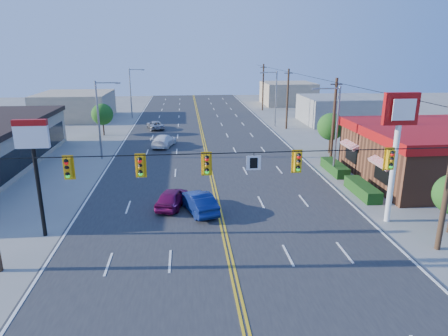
{
  "coord_description": "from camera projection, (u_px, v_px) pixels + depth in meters",
  "views": [
    {
      "loc": [
        -2.22,
        -19.32,
        11.05
      ],
      "look_at": [
        0.67,
        10.03,
        2.2
      ],
      "focal_mm": 32.0,
      "sensor_mm": 36.0,
      "label": 1
    }
  ],
  "objects": [
    {
      "name": "utility_pole_near",
      "position": [
        334.0,
        122.0,
        38.9
      ],
      "size": [
        0.28,
        0.28,
        8.4
      ],
      "primitive_type": "cylinder",
      "color": "#47301E",
      "rests_on": "ground"
    },
    {
      "name": "kfc_pylon",
      "position": [
        398.0,
        132.0,
        24.91
      ],
      "size": [
        2.2,
        0.36,
        8.5
      ],
      "color": "white",
      "rests_on": "ground"
    },
    {
      "name": "road",
      "position": [
        208.0,
        161.0,
        40.86
      ],
      "size": [
        20.0,
        120.0,
        0.06
      ],
      "primitive_type": "cube",
      "color": "#2D2D30",
      "rests_on": "ground"
    },
    {
      "name": "utility_pole_far",
      "position": [
        263.0,
        87.0,
        73.22
      ],
      "size": [
        0.28,
        0.28,
        8.4
      ],
      "primitive_type": "cylinder",
      "color": "#47301E",
      "rests_on": "ground"
    },
    {
      "name": "bld_west_far",
      "position": [
        75.0,
        106.0,
        65.08
      ],
      "size": [
        11.0,
        12.0,
        4.2
      ],
      "primitive_type": "cube",
      "color": "tan",
      "rests_on": "ground"
    },
    {
      "name": "car_white",
      "position": [
        164.0,
        141.0,
        46.54
      ],
      "size": [
        3.12,
        5.14,
        1.39
      ],
      "primitive_type": "imported",
      "rotation": [
        0.0,
        0.0,
        2.88
      ],
      "color": "white",
      "rests_on": "ground"
    },
    {
      "name": "bld_east_far",
      "position": [
        288.0,
        93.0,
        82.05
      ],
      "size": [
        10.0,
        10.0,
        4.4
      ],
      "primitive_type": "cube",
      "color": "tan",
      "rests_on": "ground"
    },
    {
      "name": "streetlight_ne",
      "position": [
        275.0,
        96.0,
        57.74
      ],
      "size": [
        2.55,
        0.25,
        8.0
      ],
      "color": "gray",
      "rests_on": "ground"
    },
    {
      "name": "streetlight_sw",
      "position": [
        100.0,
        116.0,
        40.47
      ],
      "size": [
        2.55,
        0.25,
        8.0
      ],
      "color": "gray",
      "rests_on": "ground"
    },
    {
      "name": "utility_pole_mid",
      "position": [
        287.0,
        99.0,
        56.06
      ],
      "size": [
        0.28,
        0.28,
        8.4
      ],
      "primitive_type": "cylinder",
      "color": "#47301E",
      "rests_on": "ground"
    },
    {
      "name": "car_blue",
      "position": [
        198.0,
        203.0,
        27.85
      ],
      "size": [
        2.83,
        4.65,
        1.45
      ],
      "primitive_type": "imported",
      "rotation": [
        0.0,
        0.0,
        3.46
      ],
      "color": "navy",
      "rests_on": "ground"
    },
    {
      "name": "bld_east_mid",
      "position": [
        343.0,
        110.0,
        61.42
      ],
      "size": [
        12.0,
        10.0,
        4.0
      ],
      "primitive_type": "cube",
      "color": "gray",
      "rests_on": "ground"
    },
    {
      "name": "kfc",
      "position": [
        443.0,
        153.0,
        34.42
      ],
      "size": [
        16.3,
        12.4,
        4.7
      ],
      "color": "brown",
      "rests_on": "ground"
    },
    {
      "name": "car_silver",
      "position": [
        155.0,
        125.0,
        56.63
      ],
      "size": [
        2.93,
        4.53,
        1.16
      ],
      "primitive_type": "imported",
      "rotation": [
        0.0,
        0.0,
        3.4
      ],
      "color": "#B0AFB4",
      "rests_on": "ground"
    },
    {
      "name": "streetlight_se",
      "position": [
        335.0,
        126.0,
        34.86
      ],
      "size": [
        2.55,
        0.25,
        8.0
      ],
      "color": "gray",
      "rests_on": "ground"
    },
    {
      "name": "tree_west",
      "position": [
        102.0,
        114.0,
        52.19
      ],
      "size": [
        2.8,
        2.8,
        4.2
      ],
      "color": "#47301E",
      "rests_on": "ground"
    },
    {
      "name": "streetlight_nw",
      "position": [
        132.0,
        90.0,
        65.25
      ],
      "size": [
        2.55,
        0.25,
        8.0
      ],
      "color": "gray",
      "rests_on": "ground"
    },
    {
      "name": "car_magenta",
      "position": [
        172.0,
        198.0,
        28.75
      ],
      "size": [
        2.67,
        4.29,
        1.36
      ],
      "primitive_type": "imported",
      "rotation": [
        0.0,
        0.0,
        2.86
      ],
      "color": "maroon",
      "rests_on": "ground"
    },
    {
      "name": "ground",
      "position": [
        230.0,
        259.0,
        21.8
      ],
      "size": [
        160.0,
        160.0,
        0.0
      ],
      "primitive_type": "plane",
      "color": "gray",
      "rests_on": "ground"
    },
    {
      "name": "tree_kfc_rear",
      "position": [
        331.0,
        127.0,
        43.2
      ],
      "size": [
        2.94,
        2.94,
        4.41
      ],
      "color": "#47301E",
      "rests_on": "ground"
    },
    {
      "name": "pizza_hut_sign",
      "position": [
        34.0,
        154.0,
        23.1
      ],
      "size": [
        1.9,
        0.3,
        6.85
      ],
      "color": "black",
      "rests_on": "ground"
    },
    {
      "name": "signal_span",
      "position": [
        228.0,
        174.0,
        20.39
      ],
      "size": [
        24.32,
        0.34,
        9.0
      ],
      "color": "#47301E",
      "rests_on": "ground"
    }
  ]
}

